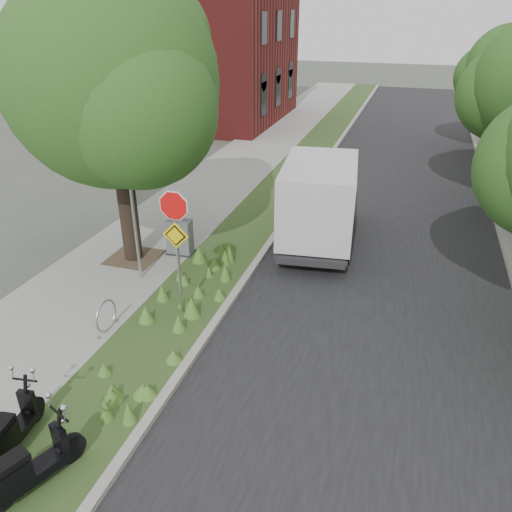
{
  "coord_description": "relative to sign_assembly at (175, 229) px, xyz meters",
  "views": [
    {
      "loc": [
        3.4,
        -8.52,
        6.81
      ],
      "look_at": [
        0.1,
        1.77,
        1.3
      ],
      "focal_mm": 35.0,
      "sensor_mm": 36.0,
      "label": 1
    }
  ],
  "objects": [
    {
      "name": "ground",
      "position": [
        1.4,
        -0.58,
        -2.33
      ],
      "size": [
        120.0,
        120.0,
        0.0
      ],
      "primitive_type": "plane",
      "color": "#4C5147",
      "rests_on": "ground"
    },
    {
      "name": "sidewalk_near",
      "position": [
        -2.85,
        9.42,
        -2.27
      ],
      "size": [
        3.5,
        60.0,
        0.12
      ],
      "primitive_type": "cube",
      "color": "gray",
      "rests_on": "ground"
    },
    {
      "name": "verge",
      "position": [
        -0.1,
        9.42,
        -2.27
      ],
      "size": [
        2.0,
        60.0,
        0.12
      ],
      "primitive_type": "cube",
      "color": "#344D21",
      "rests_on": "ground"
    },
    {
      "name": "kerb_near",
      "position": [
        0.9,
        9.42,
        -2.26
      ],
      "size": [
        0.2,
        60.0,
        0.13
      ],
      "primitive_type": "cube",
      "color": "#9E9991",
      "rests_on": "ground"
    },
    {
      "name": "road",
      "position": [
        4.4,
        9.42,
        -2.32
      ],
      "size": [
        7.0,
        60.0,
        0.01
      ],
      "primitive_type": "cube",
      "color": "black",
      "rests_on": "ground"
    },
    {
      "name": "kerb_far",
      "position": [
        7.9,
        9.42,
        -2.26
      ],
      "size": [
        0.2,
        60.0,
        0.13
      ],
      "primitive_type": "cube",
      "color": "#9E9991",
      "rests_on": "ground"
    },
    {
      "name": "street_tree_main",
      "position": [
        -2.68,
        2.28,
        2.48
      ],
      "size": [
        6.21,
        5.54,
        7.66
      ],
      "color": "black",
      "rests_on": "ground"
    },
    {
      "name": "bare_post",
      "position": [
        -1.8,
        1.22,
        -0.21
      ],
      "size": [
        0.08,
        0.08,
        4.0
      ],
      "color": "#A5A8AD",
      "rests_on": "ground"
    },
    {
      "name": "bike_hoop",
      "position": [
        -1.3,
        -1.18,
        -1.83
      ],
      "size": [
        0.06,
        0.78,
        0.77
      ],
      "color": "#A5A8AD",
      "rests_on": "ground"
    },
    {
      "name": "sign_assembly",
      "position": [
        0.0,
        0.0,
        0.0
      ],
      "size": [
        0.94,
        0.08,
        3.22
      ],
      "color": "#A5A8AD",
      "rests_on": "ground"
    },
    {
      "name": "brick_building",
      "position": [
        -8.1,
        21.42,
        1.88
      ],
      "size": [
        9.4,
        10.4,
        8.3
      ],
      "color": "maroon",
      "rests_on": "ground"
    },
    {
      "name": "far_tree_c",
      "position": [
        8.34,
        17.46,
        1.63
      ],
      "size": [
        4.37,
        3.89,
        5.93
      ],
      "color": "black",
      "rests_on": "ground"
    },
    {
      "name": "scooter_near",
      "position": [
        -0.88,
        -4.69,
        -1.84
      ],
      "size": [
        0.46,
        1.56,
        0.74
      ],
      "color": "black",
      "rests_on": "ground"
    },
    {
      "name": "scooter_far",
      "position": [
        -0.11,
        -5.26,
        -1.81
      ],
      "size": [
        0.78,
        1.63,
        0.81
      ],
      "color": "black",
      "rests_on": "ground"
    },
    {
      "name": "box_truck",
      "position": [
        2.27,
        5.16,
        -0.82
      ],
      "size": [
        2.57,
        5.29,
        2.3
      ],
      "color": "#262628",
      "rests_on": "ground"
    },
    {
      "name": "utility_cabinet",
      "position": [
        -1.41,
        2.92,
        -1.71
      ],
      "size": [
        0.82,
        0.58,
        1.04
      ],
      "color": "#262628",
      "rests_on": "ground"
    }
  ]
}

